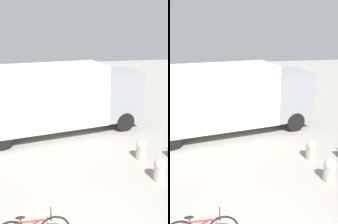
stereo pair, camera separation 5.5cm
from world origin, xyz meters
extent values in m
cube|color=white|center=(-0.93, 6.60, 1.79)|extent=(6.41, 3.22, 2.68)
cube|color=gray|center=(2.97, 7.24, 1.59)|extent=(2.11, 2.42, 2.28)
cylinder|color=black|center=(2.82, 8.20, 0.45)|extent=(0.94, 0.42, 0.90)
cylinder|color=black|center=(3.13, 6.29, 0.45)|extent=(0.94, 0.42, 0.90)
cylinder|color=black|center=(-2.43, 5.38, 0.45)|extent=(0.94, 0.42, 0.90)
cylinder|color=red|center=(-1.13, 0.45, 0.62)|extent=(0.82, 0.06, 0.04)
cylinder|color=red|center=(-1.40, 0.46, 0.68)|extent=(0.03, 0.03, 0.11)
ellipsoid|color=black|center=(-1.40, 0.46, 0.75)|extent=(0.22, 0.10, 0.05)
cylinder|color=black|center=(-0.72, 0.43, 0.69)|extent=(0.03, 0.03, 0.15)
cylinder|color=black|center=(-0.72, 0.43, 0.77)|extent=(0.04, 0.44, 0.02)
cylinder|color=#B2AD9E|center=(2.88, 2.22, 0.28)|extent=(0.40, 0.40, 0.55)
sphere|color=#B2AD9E|center=(2.88, 2.22, 0.55)|extent=(0.42, 0.42, 0.42)
cylinder|color=#B2AD9E|center=(2.85, 3.61, 0.27)|extent=(0.40, 0.40, 0.54)
sphere|color=#B2AD9E|center=(2.85, 3.61, 0.54)|extent=(0.42, 0.42, 0.42)
camera|label=1|loc=(-0.85, -4.16, 4.78)|focal=40.00mm
camera|label=2|loc=(-0.80, -4.17, 4.78)|focal=40.00mm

